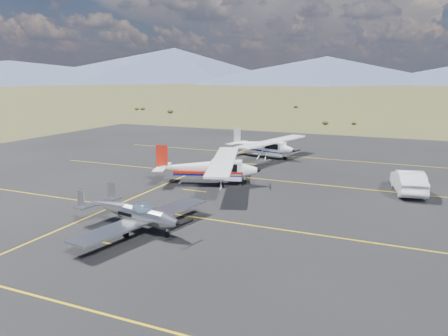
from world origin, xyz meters
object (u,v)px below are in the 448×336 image
Objects in this scene: aircraft_low_wing at (135,213)px; sedan at (408,181)px; aircraft_cessna at (209,167)px; aircraft_plain at (263,145)px.

aircraft_low_wing is 19.79m from sedan.
aircraft_cessna reaches higher than aircraft_low_wing.
aircraft_cessna is 2.29× the size of sedan.
aircraft_cessna is 12.65m from aircraft_plain.
aircraft_low_wing is 23.62m from aircraft_plain.
aircraft_cessna reaches higher than aircraft_plain.
aircraft_low_wing is 0.78× the size of aircraft_cessna.
aircraft_plain is at bearing -44.33° from sedan.
aircraft_low_wing reaches higher than sedan.
aircraft_cessna is at bearing 105.34° from aircraft_low_wing.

